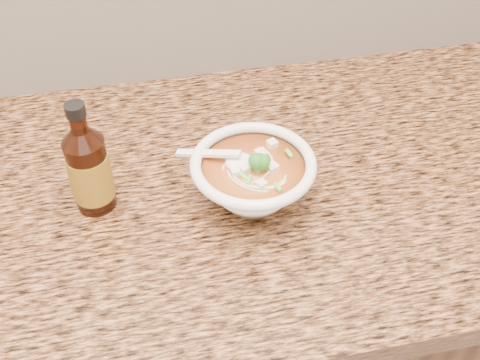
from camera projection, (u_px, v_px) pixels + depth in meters
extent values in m
cube|color=#321A0F|center=(170.00, 347.00, 1.28)|extent=(4.00, 0.65, 0.86)
cube|color=#A96B3E|center=(147.00, 200.00, 0.97)|extent=(4.00, 0.68, 0.04)
cylinder|color=white|center=(253.00, 199.00, 0.94)|extent=(0.08, 0.08, 0.01)
torus|color=white|center=(253.00, 164.00, 0.88)|extent=(0.19, 0.19, 0.02)
torus|color=beige|center=(245.00, 167.00, 0.89)|extent=(0.08, 0.08, 0.00)
torus|color=beige|center=(255.00, 170.00, 0.89)|extent=(0.11, 0.11, 0.00)
torus|color=beige|center=(241.00, 164.00, 0.90)|extent=(0.07, 0.07, 0.00)
torus|color=beige|center=(261.00, 161.00, 0.91)|extent=(0.07, 0.07, 0.00)
torus|color=beige|center=(259.00, 165.00, 0.90)|extent=(0.08, 0.08, 0.00)
torus|color=beige|center=(252.00, 173.00, 0.89)|extent=(0.08, 0.08, 0.00)
torus|color=beige|center=(263.00, 175.00, 0.89)|extent=(0.08, 0.08, 0.00)
cube|color=silver|center=(240.00, 161.00, 0.89)|extent=(0.02, 0.02, 0.02)
cube|color=silver|center=(286.00, 155.00, 0.90)|extent=(0.02, 0.02, 0.01)
cube|color=silver|center=(268.00, 179.00, 0.86)|extent=(0.02, 0.02, 0.01)
cube|color=silver|center=(222.00, 174.00, 0.87)|extent=(0.02, 0.02, 0.02)
cube|color=silver|center=(257.00, 145.00, 0.92)|extent=(0.02, 0.02, 0.01)
cube|color=silver|center=(243.00, 163.00, 0.89)|extent=(0.02, 0.02, 0.01)
ellipsoid|color=#196014|center=(258.00, 162.00, 0.87)|extent=(0.03, 0.03, 0.03)
cylinder|color=#6CCE4F|center=(284.00, 156.00, 0.90)|extent=(0.02, 0.02, 0.01)
cylinder|color=#6CCE4F|center=(284.00, 180.00, 0.86)|extent=(0.02, 0.02, 0.01)
cylinder|color=#6CCE4F|center=(260.00, 144.00, 0.92)|extent=(0.02, 0.02, 0.01)
cylinder|color=#6CCE4F|center=(249.00, 151.00, 0.91)|extent=(0.02, 0.01, 0.01)
cylinder|color=#6CCE4F|center=(276.00, 165.00, 0.88)|extent=(0.02, 0.02, 0.01)
ellipsoid|color=white|center=(239.00, 162.00, 0.89)|extent=(0.04, 0.04, 0.02)
cube|color=white|center=(208.00, 153.00, 0.90)|extent=(0.10, 0.06, 0.03)
cylinder|color=#351207|center=(90.00, 174.00, 0.89)|extent=(0.08, 0.08, 0.13)
cylinder|color=#351207|center=(78.00, 123.00, 0.82)|extent=(0.03, 0.03, 0.03)
cylinder|color=black|center=(75.00, 110.00, 0.81)|extent=(0.04, 0.04, 0.02)
cylinder|color=red|center=(91.00, 175.00, 0.89)|extent=(0.08, 0.08, 0.08)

